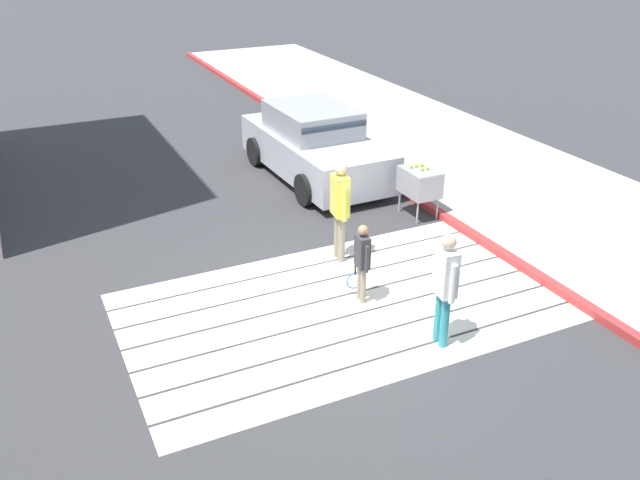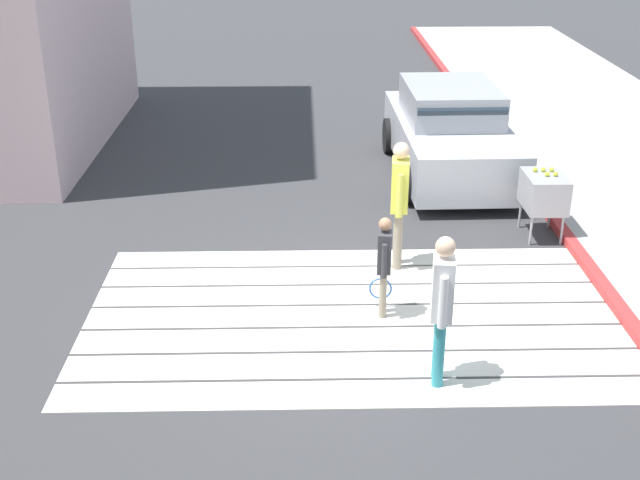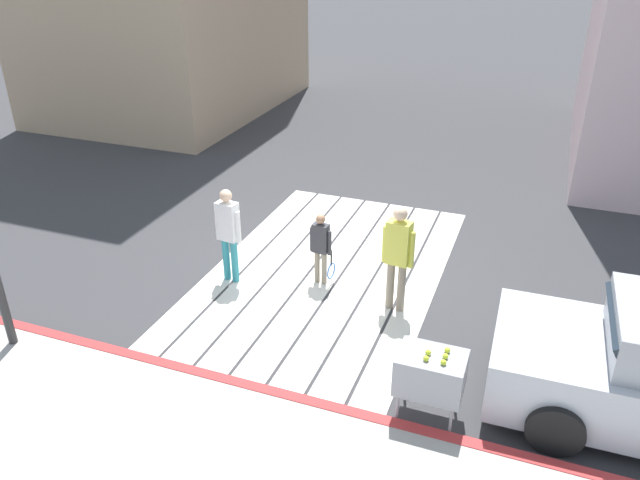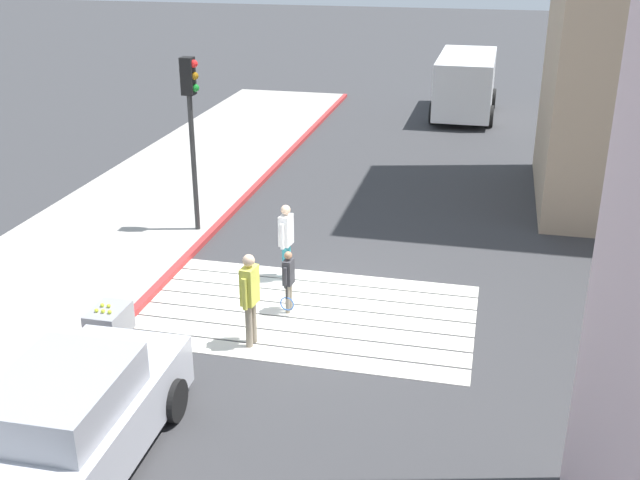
% 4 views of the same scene
% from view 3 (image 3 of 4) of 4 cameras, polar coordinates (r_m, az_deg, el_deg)
% --- Properties ---
extents(ground_plane, '(120.00, 120.00, 0.00)m').
position_cam_3_polar(ground_plane, '(10.83, 0.58, -2.98)').
color(ground_plane, '#38383A').
extents(crosswalk_stripes, '(6.40, 3.80, 0.01)m').
position_cam_3_polar(crosswalk_stripes, '(10.83, 0.58, -2.96)').
color(crosswalk_stripes, silver).
rests_on(crosswalk_stripes, ground).
extents(curb_painted, '(0.16, 40.00, 0.13)m').
position_cam_3_polar(curb_painted, '(8.37, -7.29, -13.12)').
color(curb_painted, '#BC3333').
rests_on(curb_painted, ground).
extents(tennis_ball_cart, '(0.56, 0.80, 1.02)m').
position_cam_3_polar(tennis_ball_cart, '(7.62, 10.09, -11.89)').
color(tennis_ball_cart, '#99999E').
rests_on(tennis_ball_cart, ground).
extents(pedestrian_adult_lead, '(0.27, 0.51, 1.75)m').
position_cam_3_polar(pedestrian_adult_lead, '(9.42, 7.15, -1.06)').
color(pedestrian_adult_lead, gray).
rests_on(pedestrian_adult_lead, ground).
extents(pedestrian_adult_trailing, '(0.26, 0.48, 1.66)m').
position_cam_3_polar(pedestrian_adult_trailing, '(10.26, -8.40, 0.99)').
color(pedestrian_adult_trailing, teal).
rests_on(pedestrian_adult_trailing, ground).
extents(pedestrian_child_with_racket, '(0.28, 0.40, 1.27)m').
position_cam_3_polar(pedestrian_child_with_racket, '(10.18, 0.11, -0.51)').
color(pedestrian_child_with_racket, gray).
rests_on(pedestrian_child_with_racket, ground).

